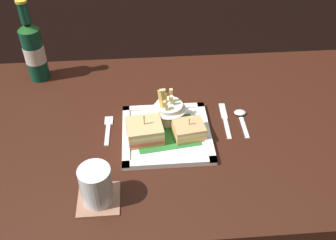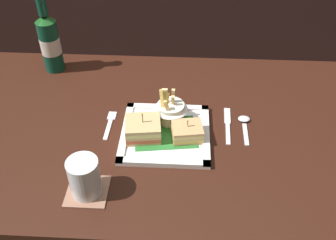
# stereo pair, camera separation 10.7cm
# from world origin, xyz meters

# --- Properties ---
(dining_table) EXTENTS (1.35, 0.76, 0.77)m
(dining_table) POSITION_xyz_m (0.00, 0.00, 0.64)
(dining_table) COLOR black
(dining_table) RESTS_ON ground_plane
(square_plate) EXTENTS (0.25, 0.25, 0.02)m
(square_plate) POSITION_xyz_m (-0.01, -0.04, 0.78)
(square_plate) COLOR white
(square_plate) RESTS_ON dining_table
(sandwich_half_left) EXTENTS (0.10, 0.10, 0.08)m
(sandwich_half_left) POSITION_xyz_m (-0.07, -0.06, 0.80)
(sandwich_half_left) COLOR tan
(sandwich_half_left) RESTS_ON square_plate
(sandwich_half_right) EXTENTS (0.09, 0.08, 0.06)m
(sandwich_half_right) POSITION_xyz_m (0.05, -0.06, 0.80)
(sandwich_half_right) COLOR tan
(sandwich_half_right) RESTS_ON square_plate
(fries_cup) EXTENTS (0.10, 0.10, 0.11)m
(fries_cup) POSITION_xyz_m (-0.00, 0.02, 0.82)
(fries_cup) COLOR silver
(fries_cup) RESTS_ON square_plate
(beer_bottle) EXTENTS (0.07, 0.07, 0.27)m
(beer_bottle) POSITION_xyz_m (-0.42, 0.28, 0.88)
(beer_bottle) COLOR #0C3E2C
(beer_bottle) RESTS_ON dining_table
(drink_coaster) EXTENTS (0.10, 0.10, 0.00)m
(drink_coaster) POSITION_xyz_m (-0.19, -0.25, 0.77)
(drink_coaster) COLOR #946751
(drink_coaster) RESTS_ON dining_table
(water_glass) EXTENTS (0.07, 0.07, 0.10)m
(water_glass) POSITION_xyz_m (-0.19, -0.25, 0.82)
(water_glass) COLOR silver
(water_glass) RESTS_ON dining_table
(fork) EXTENTS (0.02, 0.12, 0.00)m
(fork) POSITION_xyz_m (-0.18, 0.00, 0.77)
(fork) COLOR silver
(fork) RESTS_ON dining_table
(knife) EXTENTS (0.02, 0.16, 0.00)m
(knife) POSITION_xyz_m (0.17, 0.02, 0.77)
(knife) COLOR silver
(knife) RESTS_ON dining_table
(spoon) EXTENTS (0.04, 0.12, 0.01)m
(spoon) POSITION_xyz_m (0.21, 0.02, 0.77)
(spoon) COLOR silver
(spoon) RESTS_ON dining_table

